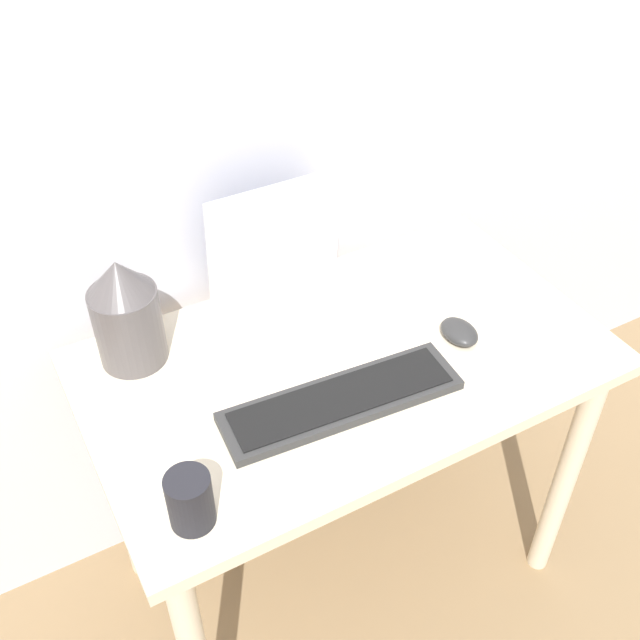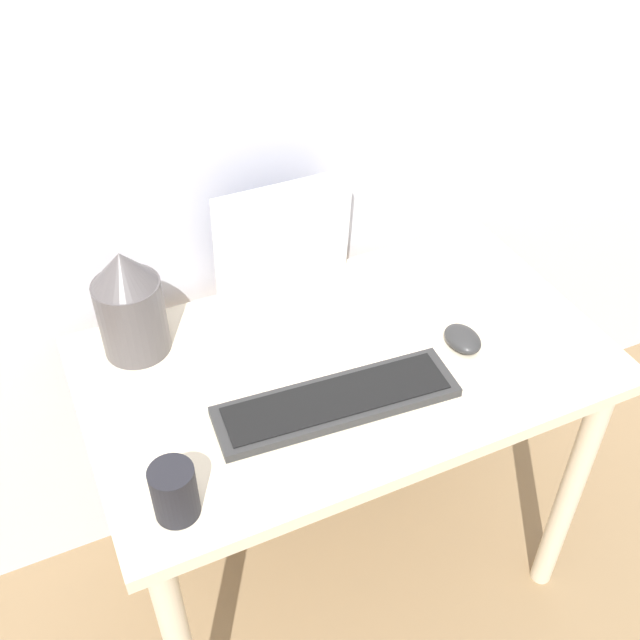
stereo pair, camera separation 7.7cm
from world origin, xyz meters
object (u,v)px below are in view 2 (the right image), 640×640
at_px(laptop, 298,287).
at_px(keyboard, 337,401).
at_px(mouse, 463,339).
at_px(mug, 174,492).
at_px(vase, 129,304).

distance_m(laptop, keyboard, 0.29).
distance_m(laptop, mouse, 0.35).
xyz_separation_m(keyboard, mouse, (0.30, 0.04, 0.01)).
bearing_deg(keyboard, laptop, 80.74).
distance_m(keyboard, mouse, 0.30).
xyz_separation_m(mouse, mug, (-0.62, -0.14, 0.03)).
bearing_deg(vase, laptop, -3.15).
height_order(vase, mug, vase).
bearing_deg(mug, keyboard, 17.25).
height_order(keyboard, vase, vase).
bearing_deg(mouse, mug, -166.95).
distance_m(keyboard, vase, 0.43).
xyz_separation_m(laptop, vase, (-0.34, 0.02, 0.05)).
relative_size(laptop, vase, 1.30).
bearing_deg(laptop, mouse, -43.90).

